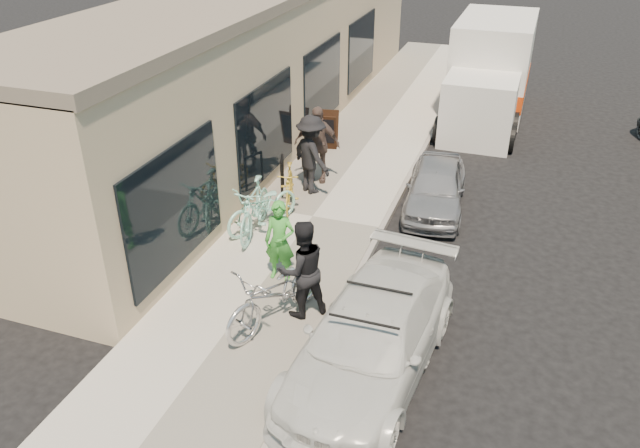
% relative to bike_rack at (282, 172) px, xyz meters
% --- Properties ---
extents(ground, '(120.00, 120.00, 0.00)m').
position_rel_bike_rack_xyz_m(ground, '(3.09, -3.93, -0.66)').
color(ground, black).
rests_on(ground, ground).
extents(sidewalk, '(3.00, 34.00, 0.15)m').
position_rel_bike_rack_xyz_m(sidewalk, '(1.09, -0.93, -0.59)').
color(sidewalk, '#B0AA9E').
rests_on(sidewalk, ground).
extents(curb, '(0.12, 34.00, 0.13)m').
position_rel_bike_rack_xyz_m(curb, '(2.64, -0.93, -0.60)').
color(curb, gray).
rests_on(curb, ground).
extents(storefront, '(3.60, 20.00, 4.22)m').
position_rel_bike_rack_xyz_m(storefront, '(-2.15, 4.06, 1.46)').
color(storefront, tan).
rests_on(storefront, ground).
extents(bike_rack, '(0.25, 0.57, 0.85)m').
position_rel_bike_rack_xyz_m(bike_rack, '(0.00, 0.00, 0.00)').
color(bike_rack, black).
rests_on(bike_rack, sidewalk).
extents(sandwich_board, '(0.70, 0.70, 0.99)m').
position_rel_bike_rack_xyz_m(sandwich_board, '(0.11, 2.91, -0.01)').
color(sandwich_board, black).
rests_on(sandwich_board, sidewalk).
extents(sedan_white, '(2.19, 4.55, 1.32)m').
position_rel_bike_rack_xyz_m(sedan_white, '(3.52, -5.10, -0.02)').
color(sedan_white, silver).
rests_on(sedan_white, ground).
extents(sedan_silver, '(1.57, 3.29, 1.09)m').
position_rel_bike_rack_xyz_m(sedan_silver, '(3.50, 0.59, -0.12)').
color(sedan_silver, '#97979C').
rests_on(sedan_silver, ground).
extents(moving_truck, '(2.28, 5.98, 2.93)m').
position_rel_bike_rack_xyz_m(moving_truck, '(3.89, 7.51, 0.64)').
color(moving_truck, silver).
rests_on(moving_truck, ground).
extents(tandem_bike, '(1.51, 2.33, 1.16)m').
position_rel_bike_rack_xyz_m(tandem_bike, '(1.79, -4.63, 0.07)').
color(tandem_bike, silver).
rests_on(tandem_bike, sidewalk).
extents(woman_rider, '(0.59, 0.41, 1.56)m').
position_rel_bike_rack_xyz_m(woman_rider, '(1.34, -3.37, 0.27)').
color(woman_rider, green).
rests_on(woman_rider, sidewalk).
extents(man_standing, '(1.08, 1.06, 1.75)m').
position_rel_bike_rack_xyz_m(man_standing, '(2.10, -4.24, 0.36)').
color(man_standing, black).
rests_on(man_standing, sidewalk).
extents(cruiser_bike_a, '(0.78, 1.96, 1.15)m').
position_rel_bike_rack_xyz_m(cruiser_bike_a, '(0.21, -2.00, 0.06)').
color(cruiser_bike_a, '#96DFC9').
rests_on(cruiser_bike_a, sidewalk).
extents(cruiser_bike_b, '(1.38, 1.98, 0.99)m').
position_rel_bike_rack_xyz_m(cruiser_bike_b, '(0.28, -1.75, -0.02)').
color(cruiser_bike_b, '#96DFC9').
rests_on(cruiser_bike_b, sidewalk).
extents(cruiser_bike_c, '(0.90, 1.64, 0.95)m').
position_rel_bike_rack_xyz_m(cruiser_bike_c, '(0.43, -0.64, -0.04)').
color(cruiser_bike_c, gold).
rests_on(cruiser_bike_c, sidewalk).
extents(bystander_a, '(1.38, 1.25, 1.86)m').
position_rel_bike_rack_xyz_m(bystander_a, '(0.64, 0.25, 0.42)').
color(bystander_a, black).
rests_on(bystander_a, sidewalk).
extents(bystander_b, '(1.15, 0.63, 1.87)m').
position_rel_bike_rack_xyz_m(bystander_b, '(0.55, 0.89, 0.42)').
color(bystander_b, brown).
rests_on(bystander_b, sidewalk).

